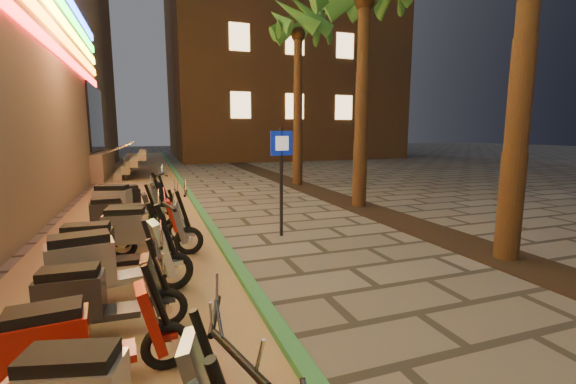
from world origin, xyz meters
name	(u,v)px	position (x,y,z in m)	size (l,w,h in m)	color
ground	(401,366)	(0.00, 0.00, 0.00)	(120.00, 120.00, 0.00)	#474442
parking_strip	(136,202)	(-2.60, 10.00, 0.01)	(3.40, 60.00, 0.01)	#8C7251
green_curb	(192,197)	(-0.90, 10.00, 0.05)	(0.18, 60.00, 0.10)	#2A7142
planting_strip	(400,221)	(3.60, 5.00, 0.01)	(1.20, 40.00, 0.02)	black
apartment_block	(274,15)	(9.00, 32.00, 12.50)	(18.00, 16.06, 25.00)	brown
palm_d	(298,34)	(3.60, 12.00, 5.94)	(2.97, 3.02, 7.16)	#472D19
pedestrian_sign	(281,167)	(0.42, 4.72, 1.46)	(0.49, 0.12, 2.26)	black
scooter_5	(79,341)	(-2.76, 0.62, 0.45)	(1.47, 0.54, 1.04)	black
scooter_6	(95,297)	(-2.74, 1.52, 0.45)	(1.48, 0.52, 1.05)	black
scooter_7	(106,264)	(-2.71, 2.37, 0.54)	(1.76, 0.77, 1.24)	black
scooter_8	(107,248)	(-2.78, 3.22, 0.50)	(1.62, 0.57, 1.14)	black
scooter_9	(142,229)	(-2.32, 4.18, 0.50)	(1.66, 0.66, 1.16)	black
scooter_10	(139,223)	(-2.37, 4.89, 0.47)	(1.53, 0.54, 1.07)	black
scooter_11	(119,214)	(-2.80, 5.89, 0.46)	(1.52, 0.59, 1.07)	black
scooter_12	(125,203)	(-2.72, 6.72, 0.55)	(1.77, 0.94, 1.26)	black
scooter_13	(136,200)	(-2.51, 7.49, 0.49)	(1.59, 0.74, 1.12)	black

